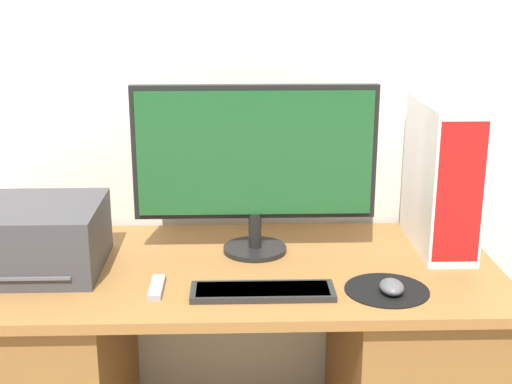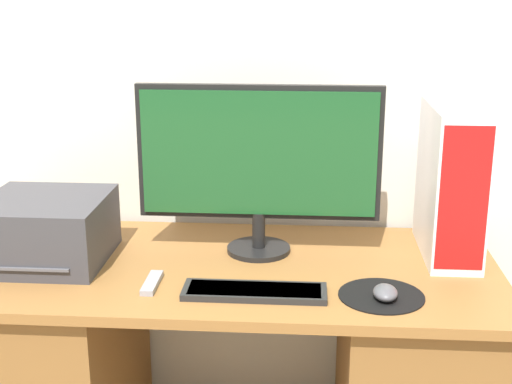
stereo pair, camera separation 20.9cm
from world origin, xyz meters
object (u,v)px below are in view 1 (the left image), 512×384
Objects in this scene: mouse at (392,287)px; printer at (40,237)px; keyboard at (263,291)px; monitor at (255,159)px; remote_control at (157,287)px; computer_tower at (442,176)px.

mouse is 0.25× the size of printer.
monitor is at bearing 92.03° from keyboard.
remote_control is at bearing -134.32° from monitor.
mouse is at bearing -121.74° from computer_tower.
mouse is at bearing -1.63° from keyboard.
keyboard is at bearing -87.97° from monitor.
monitor is at bearing 45.68° from remote_control.
computer_tower is (0.59, 0.02, -0.07)m from monitor.
remote_control is (-0.28, -0.29, -0.29)m from monitor.
remote_control is at bearing 172.21° from keyboard.
monitor is 8.24× the size of mouse.
printer is at bearing 167.80° from mouse.
computer_tower is at bearing 58.26° from mouse.
monitor is at bearing -177.58° from computer_tower.
keyboard is 0.69m from printer.
monitor is 0.68m from printer.
mouse is 1.03m from printer.
keyboard is (0.01, -0.33, -0.29)m from monitor.
computer_tower reaches higher than remote_control.
keyboard is at bearing -17.64° from printer.
printer reaches higher than remote_control.
mouse is 0.65m from remote_control.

